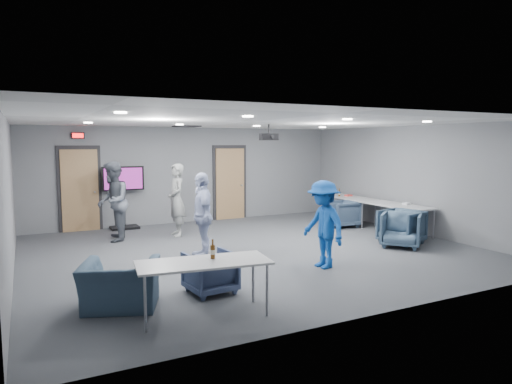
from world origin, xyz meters
name	(u,v)px	position (x,y,z in m)	size (l,w,h in m)	color
floor	(253,250)	(0.00, 0.00, 0.00)	(9.00, 9.00, 0.00)	#37393F
ceiling	(253,122)	(0.00, 0.00, 2.70)	(9.00, 9.00, 0.00)	white
wall_back	(191,175)	(0.00, 4.00, 1.35)	(9.00, 0.02, 2.70)	slate
wall_front	(390,213)	(0.00, -4.00, 1.35)	(9.00, 0.02, 2.70)	slate
wall_left	(9,199)	(-4.50, 0.00, 1.35)	(0.02, 8.00, 2.70)	slate
wall_right	(412,179)	(4.50, 0.00, 1.35)	(0.02, 8.00, 2.70)	slate
door_left	(80,190)	(-3.00, 3.95, 1.07)	(1.06, 0.17, 2.24)	black
door_right	(230,183)	(1.20, 3.95, 1.07)	(1.06, 0.17, 2.24)	black
exit_sign	(78,136)	(-3.00, 3.93, 2.45)	(0.32, 0.08, 0.16)	black
hvac_diffuser	(187,126)	(-0.50, 2.80, 2.69)	(0.60, 0.60, 0.03)	black
downlights	(253,122)	(0.00, 0.00, 2.68)	(6.18, 3.78, 0.02)	white
person_a	(177,200)	(-0.98, 2.20, 0.88)	(0.64, 0.42, 1.77)	#969996
person_b	(113,201)	(-2.47, 2.29, 0.92)	(0.90, 0.70, 1.85)	#535964
person_c	(202,215)	(-1.17, -0.10, 0.85)	(0.99, 0.41, 1.69)	#A8B4D8
person_d	(323,224)	(0.53, -1.77, 0.80)	(1.03, 0.59, 1.59)	#174798
chair_right_a	(342,214)	(3.35, 1.34, 0.36)	(0.76, 0.78, 0.71)	#34445A
chair_right_b	(401,227)	(3.26, -0.94, 0.39)	(0.82, 0.85, 0.77)	#314355
chair_right_c	(401,230)	(3.02, -1.19, 0.38)	(0.81, 0.83, 0.76)	#3A4E64
chair_front_a	(210,272)	(-1.82, -2.16, 0.32)	(0.68, 0.70, 0.63)	#3E4A6B
chair_front_b	(120,285)	(-3.15, -2.23, 0.33)	(1.00, 0.88, 0.65)	#34475A
table_right_a	(348,198)	(4.00, 1.89, 0.68)	(0.74, 1.78, 0.73)	#AEB1B3
table_right_b	(396,206)	(4.00, -0.01, 0.69)	(0.81, 1.95, 0.73)	#AEB1B3
table_front_left	(204,265)	(-2.23, -3.00, 0.68)	(1.80, 0.94, 0.73)	#AEB1B3
bottle_front	(213,252)	(-2.07, -2.92, 0.83)	(0.07, 0.07, 0.26)	#56310E
bottle_right	(339,193)	(3.84, 2.10, 0.81)	(0.06, 0.06, 0.23)	#56310E
snack_box	(348,195)	(4.09, 1.99, 0.75)	(0.21, 0.14, 0.05)	#D83C36
wrapper	(407,204)	(4.24, -0.12, 0.75)	(0.21, 0.14, 0.05)	white
tv_stand	(124,194)	(-1.95, 3.75, 0.94)	(1.08, 0.51, 1.65)	black
projector	(269,137)	(0.78, 0.76, 2.40)	(0.44, 0.41, 0.37)	black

